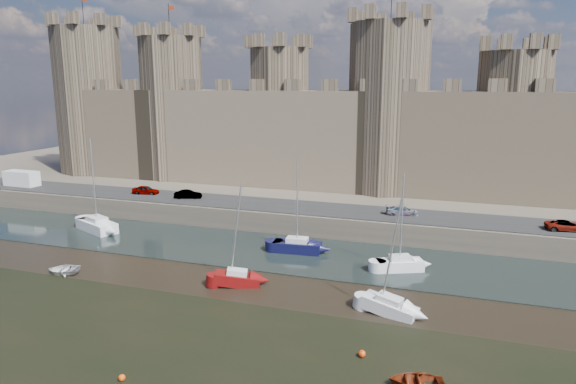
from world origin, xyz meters
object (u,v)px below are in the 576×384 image
at_px(car_3, 566,226).
at_px(sailboat_4, 237,278).
at_px(car_2, 402,211).
at_px(sailboat_0, 97,225).
at_px(van, 22,179).
at_px(car_1, 188,194).
at_px(sailboat_1, 297,246).
at_px(sailboat_5, 389,306).
at_px(sailboat_2, 400,263).
at_px(car_0, 146,190).

bearing_deg(car_3, sailboat_4, 115.28).
height_order(car_2, sailboat_0, sailboat_0).
bearing_deg(van, sailboat_0, -21.89).
bearing_deg(car_1, car_2, -108.88).
distance_m(sailboat_1, sailboat_5, 16.18).
bearing_deg(sailboat_5, sailboat_0, 176.30).
bearing_deg(van, sailboat_2, -8.87).
bearing_deg(car_1, sailboat_5, -145.09).
bearing_deg(sailboat_5, car_3, 66.49).
relative_size(car_2, van, 0.71).
xyz_separation_m(car_0, sailboat_5, (36.26, -21.58, -2.44)).
distance_m(car_1, sailboat_4, 25.31).
height_order(van, sailboat_0, sailboat_0).
bearing_deg(car_2, sailboat_5, 171.45).
xyz_separation_m(car_2, van, (-55.54, -0.68, 0.61)).
bearing_deg(sailboat_4, van, 135.93).
distance_m(car_2, sailboat_4, 23.35).
xyz_separation_m(sailboat_0, sailboat_5, (36.49, -11.53, -0.17)).
distance_m(car_3, sailboat_5, 25.50).
relative_size(car_0, sailboat_0, 0.33).
distance_m(van, sailboat_4, 47.62).
xyz_separation_m(car_2, sailboat_1, (-9.72, -9.68, -2.24)).
bearing_deg(car_2, sailboat_1, 122.35).
distance_m(car_1, sailboat_0, 12.09).
distance_m(car_1, van, 27.63).
bearing_deg(car_2, sailboat_0, 93.14).
height_order(car_1, sailboat_4, sailboat_4).
xyz_separation_m(car_3, sailboat_0, (-51.89, -8.66, -2.22)).
bearing_deg(sailboat_0, sailboat_1, 24.08).
height_order(sailboat_4, sailboat_5, sailboat_4).
bearing_deg(car_1, van, 71.33).
bearing_deg(sailboat_2, van, 144.91).
xyz_separation_m(car_3, van, (-72.43, 0.49, 0.58)).
relative_size(sailboat_2, sailboat_5, 1.02).
relative_size(car_3, sailboat_1, 0.41).
bearing_deg(car_2, sailboat_2, 173.16).
relative_size(car_1, sailboat_5, 0.39).
height_order(car_2, sailboat_5, sailboat_5).
height_order(sailboat_2, sailboat_4, sailboat_2).
relative_size(car_0, sailboat_1, 0.36).
xyz_separation_m(car_1, car_3, (44.80, -0.87, -0.02)).
height_order(car_2, sailboat_4, sailboat_4).
height_order(sailboat_0, sailboat_4, sailboat_0).
relative_size(van, sailboat_5, 0.57).
bearing_deg(sailboat_1, car_0, 153.25).
bearing_deg(car_3, van, 82.02).
distance_m(car_2, sailboat_1, 13.90).
height_order(car_2, sailboat_1, sailboat_1).
bearing_deg(sailboat_4, sailboat_1, 56.85).
bearing_deg(sailboat_2, car_2, 71.58).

